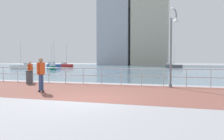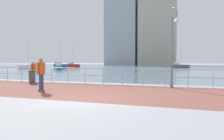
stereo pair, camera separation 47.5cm
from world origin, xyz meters
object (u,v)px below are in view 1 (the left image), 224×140
(lamppost, at_px, (173,44))
(sailboat_gray, at_px, (66,65))
(sailboat_red, at_px, (54,66))
(bystander, at_px, (30,70))
(sailboat_teal, at_px, (174,66))
(skateboarder, at_px, (41,72))
(trash_bin, at_px, (29,77))
(sailboat_yellow, at_px, (52,67))
(sailboat_ivory, at_px, (22,67))

(lamppost, distance_m, sailboat_gray, 45.10)
(sailboat_red, bearing_deg, bystander, -61.76)
(sailboat_gray, bearing_deg, sailboat_teal, 6.63)
(bystander, distance_m, sailboat_teal, 40.32)
(skateboarder, xyz_separation_m, sailboat_red, (-18.41, 31.35, -0.48))
(trash_bin, distance_m, sailboat_red, 32.04)
(sailboat_red, height_order, sailboat_gray, sailboat_red)
(lamppost, height_order, sailboat_gray, sailboat_gray)
(bystander, distance_m, sailboat_red, 30.88)
(lamppost, height_order, skateboarder, lamppost)
(skateboarder, distance_m, sailboat_gray, 44.85)
(bystander, bearing_deg, sailboat_gray, 114.40)
(skateboarder, distance_m, trash_bin, 4.51)
(sailboat_gray, relative_size, sailboat_yellow, 1.16)
(sailboat_teal, bearing_deg, bystander, -104.58)
(sailboat_gray, bearing_deg, trash_bin, -65.33)
(sailboat_teal, bearing_deg, lamppost, -89.76)
(lamppost, bearing_deg, sailboat_teal, 90.24)
(sailboat_gray, height_order, sailboat_yellow, sailboat_gray)
(sailboat_teal, bearing_deg, sailboat_ivory, -149.63)
(sailboat_ivory, xyz_separation_m, sailboat_gray, (2.40, 13.84, 0.00))
(sailboat_ivory, xyz_separation_m, sailboat_teal, (28.85, 16.91, -0.03))
(trash_bin, height_order, sailboat_gray, sailboat_gray)
(lamppost, xyz_separation_m, skateboarder, (-6.52, -3.75, -1.59))
(sailboat_ivory, xyz_separation_m, sailboat_red, (4.09, 5.10, 0.06))
(sailboat_red, distance_m, sailboat_gray, 8.90)
(lamppost, distance_m, bystander, 10.47)
(skateboarder, relative_size, sailboat_yellow, 0.37)
(sailboat_red, bearing_deg, sailboat_ivory, -128.75)
(sailboat_yellow, relative_size, sailboat_teal, 0.92)
(lamppost, height_order, sailboat_red, sailboat_red)
(sailboat_ivory, relative_size, sailboat_red, 0.90)
(skateboarder, bearing_deg, sailboat_gray, 116.62)
(bystander, height_order, sailboat_gray, sailboat_gray)
(skateboarder, relative_size, sailboat_teal, 0.34)
(sailboat_teal, bearing_deg, sailboat_yellow, -141.31)
(sailboat_red, bearing_deg, sailboat_gray, 100.95)
(skateboarder, xyz_separation_m, sailboat_gray, (-20.10, 40.09, -0.54))
(bystander, height_order, sailboat_yellow, sailboat_yellow)
(trash_bin, bearing_deg, lamppost, 3.38)
(lamppost, relative_size, bystander, 3.00)
(trash_bin, distance_m, sailboat_gray, 40.62)
(sailboat_ivory, height_order, sailboat_teal, sailboat_ivory)
(lamppost, bearing_deg, skateboarder, -150.10)
(bystander, relative_size, sailboat_yellow, 0.34)
(lamppost, bearing_deg, sailboat_yellow, 134.93)
(skateboarder, relative_size, sailboat_ivory, 0.32)
(skateboarder, height_order, sailboat_teal, sailboat_teal)
(sailboat_red, bearing_deg, skateboarder, -59.58)
(sailboat_red, bearing_deg, lamppost, -47.92)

